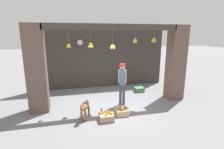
# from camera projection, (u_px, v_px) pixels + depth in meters

# --- Properties ---
(ground_plane) EXTENTS (60.00, 60.00, 0.00)m
(ground_plane) POSITION_uv_depth(u_px,v_px,m) (114.00, 106.00, 7.25)
(ground_plane) COLOR slate
(shop_back_wall) EXTENTS (7.14, 0.12, 3.30)m
(shop_back_wall) POSITION_uv_depth(u_px,v_px,m) (101.00, 58.00, 9.58)
(shop_back_wall) COLOR #38332D
(shop_back_wall) RESTS_ON ground_plane
(shop_pillar_left) EXTENTS (0.70, 0.60, 3.30)m
(shop_pillar_left) POSITION_uv_depth(u_px,v_px,m) (36.00, 69.00, 6.47)
(shop_pillar_left) COLOR brown
(shop_pillar_left) RESTS_ON ground_plane
(shop_pillar_right) EXTENTS (0.70, 0.60, 3.30)m
(shop_pillar_right) POSITION_uv_depth(u_px,v_px,m) (176.00, 63.00, 7.83)
(shop_pillar_right) COLOR brown
(shop_pillar_right) RESTS_ON ground_plane
(storefront_awning) EXTENTS (5.24, 0.28, 0.96)m
(storefront_awning) POSITION_uv_depth(u_px,v_px,m) (114.00, 28.00, 6.64)
(storefront_awning) COLOR #3D3833
(dog) EXTENTS (0.45, 0.87, 0.64)m
(dog) POSITION_uv_depth(u_px,v_px,m) (85.00, 107.00, 6.10)
(dog) COLOR brown
(dog) RESTS_ON ground_plane
(shopkeeper) EXTENTS (0.32, 0.32, 1.75)m
(shopkeeper) POSITION_uv_depth(u_px,v_px,m) (122.00, 81.00, 7.16)
(shopkeeper) COLOR #424247
(shopkeeper) RESTS_ON ground_plane
(fruit_crate_oranges) EXTENTS (0.49, 0.40, 0.31)m
(fruit_crate_oranges) POSITION_uv_depth(u_px,v_px,m) (106.00, 117.00, 6.03)
(fruit_crate_oranges) COLOR tan
(fruit_crate_oranges) RESTS_ON ground_plane
(fruit_crate_apples) EXTENTS (0.50, 0.40, 0.29)m
(fruit_crate_apples) POSITION_uv_depth(u_px,v_px,m) (122.00, 112.00, 6.45)
(fruit_crate_apples) COLOR tan
(fruit_crate_apples) RESTS_ON ground_plane
(produce_box_green) EXTENTS (0.46, 0.39, 0.23)m
(produce_box_green) POSITION_uv_depth(u_px,v_px,m) (139.00, 89.00, 9.04)
(produce_box_green) COLOR #42844C
(produce_box_green) RESTS_ON ground_plane
(water_bottle) EXTENTS (0.07, 0.07, 0.29)m
(water_bottle) POSITION_uv_depth(u_px,v_px,m) (101.00, 113.00, 6.35)
(water_bottle) COLOR silver
(water_bottle) RESTS_ON ground_plane
(wall_clock) EXTENTS (0.29, 0.03, 0.29)m
(wall_clock) POSITION_uv_depth(u_px,v_px,m) (80.00, 42.00, 9.05)
(wall_clock) COLOR black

